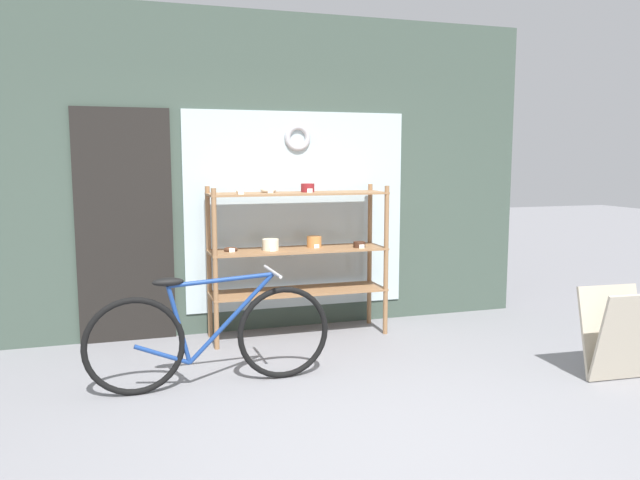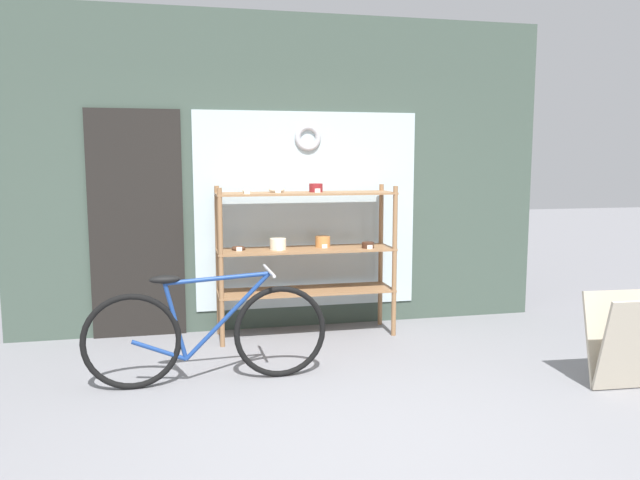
# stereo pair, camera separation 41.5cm
# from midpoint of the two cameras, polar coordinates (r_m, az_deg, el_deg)

# --- Properties ---
(ground_plane) EXTENTS (30.00, 30.00, 0.00)m
(ground_plane) POSITION_cam_midpoint_polar(r_m,az_deg,el_deg) (3.89, 2.49, -17.71)
(ground_plane) COLOR gray
(storefront_facade) EXTENTS (5.21, 0.13, 3.02)m
(storefront_facade) POSITION_cam_midpoint_polar(r_m,az_deg,el_deg) (6.04, -6.43, 5.71)
(storefront_facade) COLOR #3D4C42
(storefront_facade) RESTS_ON ground_plane
(display_case) EXTENTS (1.64, 0.45, 1.42)m
(display_case) POSITION_cam_midpoint_polar(r_m,az_deg,el_deg) (5.78, -4.15, -0.53)
(display_case) COLOR #8E6642
(display_case) RESTS_ON ground_plane
(bicycle) EXTENTS (1.79, 0.46, 0.84)m
(bicycle) POSITION_cam_midpoint_polar(r_m,az_deg,el_deg) (4.66, -12.51, -8.61)
(bicycle) COLOR black
(bicycle) RESTS_ON ground_plane
(sandwich_board) EXTENTS (0.54, 0.41, 0.69)m
(sandwich_board) POSITION_cam_midpoint_polar(r_m,az_deg,el_deg) (5.11, 23.66, -7.93)
(sandwich_board) COLOR #B2A893
(sandwich_board) RESTS_ON ground_plane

